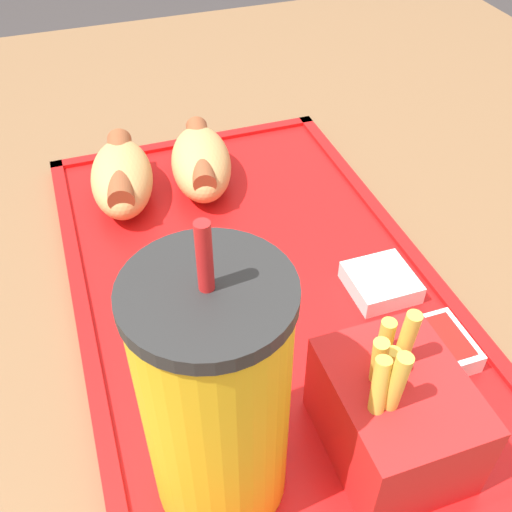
{
  "coord_description": "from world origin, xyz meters",
  "views": [
    {
      "loc": [
        -0.37,
        0.14,
        1.06
      ],
      "look_at": [
        -0.04,
        0.03,
        0.75
      ],
      "focal_mm": 42.0,
      "sensor_mm": 36.0,
      "label": 1
    }
  ],
  "objects": [
    {
      "name": "fries_carton",
      "position": [
        -0.21,
        0.0,
        0.75
      ],
      "size": [
        0.09,
        0.07,
        0.11
      ],
      "color": "red",
      "rests_on": "food_tray"
    },
    {
      "name": "soda_cup",
      "position": [
        -0.19,
        0.1,
        0.8
      ],
      "size": [
        0.08,
        0.08,
        0.2
      ],
      "color": "gold",
      "rests_on": "food_tray"
    },
    {
      "name": "sauce_cup_mayo",
      "position": [
        -0.08,
        -0.06,
        0.72
      ],
      "size": [
        0.05,
        0.05,
        0.02
      ],
      "color": "silver",
      "rests_on": "food_tray"
    },
    {
      "name": "food_tray",
      "position": [
        -0.04,
        0.03,
        0.71
      ],
      "size": [
        0.46,
        0.29,
        0.01
      ],
      "color": "red",
      "rests_on": "dining_table"
    },
    {
      "name": "hot_dog_near",
      "position": [
        0.11,
        0.03,
        0.74
      ],
      "size": [
        0.12,
        0.08,
        0.05
      ],
      "color": "tan",
      "rests_on": "food_tray"
    },
    {
      "name": "hot_dog_far",
      "position": [
        0.11,
        0.11,
        0.74
      ],
      "size": [
        0.12,
        0.07,
        0.05
      ],
      "color": "tan",
      "rests_on": "food_tray"
    },
    {
      "name": "dining_table",
      "position": [
        0.0,
        0.0,
        0.35
      ],
      "size": [
        1.14,
        1.09,
        0.71
      ],
      "color": "brown",
      "rests_on": "ground_plane"
    },
    {
      "name": "sauce_cup_ketchup",
      "position": [
        -0.15,
        -0.07,
        0.72
      ],
      "size": [
        0.05,
        0.05,
        0.02
      ],
      "color": "silver",
      "rests_on": "food_tray"
    }
  ]
}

